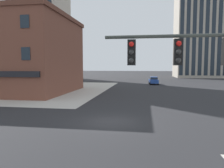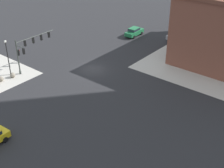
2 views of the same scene
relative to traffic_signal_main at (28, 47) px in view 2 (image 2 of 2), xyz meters
name	(u,v)px [view 2 (image 2 of 2)]	position (x,y,z in m)	size (l,w,h in m)	color
ground_plane	(93,69)	(-6.43, 7.42, -3.84)	(320.00, 320.00, 0.00)	#262628
traffic_signal_main	(28,47)	(0.00, 0.00, 0.00)	(7.45, 2.09, 5.59)	#383D38
bollard_sphere_curb_a	(13,75)	(3.39, -0.10, -3.44)	(0.80, 0.80, 0.80)	gray
bollard_sphere_curb_b	(1,79)	(5.20, -0.45, -3.44)	(0.80, 0.80, 0.80)	gray
street_lamp_corner_near	(8,55)	(3.57, -0.22, -0.12)	(0.36, 0.36, 6.03)	black
car_main_southbound_near	(134,31)	(-22.66, 3.90, -2.93)	(4.45, 1.99, 1.68)	#1E6B3D
car_main_southbound_far	(176,35)	(-26.40, 11.26, -2.93)	(4.52, 2.14, 1.68)	#99999E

